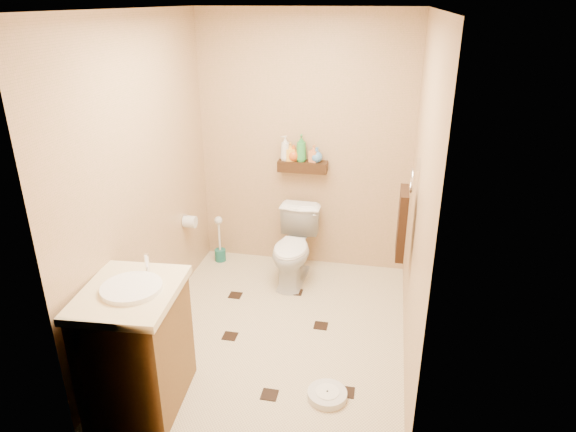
# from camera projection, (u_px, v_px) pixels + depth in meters

# --- Properties ---
(ground) EXTENTS (2.50, 2.50, 0.00)m
(ground) POSITION_uv_depth(u_px,v_px,m) (276.00, 331.00, 4.11)
(ground) COLOR beige
(ground) RESTS_ON ground
(wall_back) EXTENTS (2.00, 0.04, 2.40)m
(wall_back) POSITION_uv_depth(u_px,v_px,m) (304.00, 145.00, 4.77)
(wall_back) COLOR tan
(wall_back) RESTS_ON ground
(wall_front) EXTENTS (2.00, 0.04, 2.40)m
(wall_front) POSITION_uv_depth(u_px,v_px,m) (219.00, 277.00, 2.51)
(wall_front) COLOR tan
(wall_front) RESTS_ON ground
(wall_left) EXTENTS (0.04, 2.50, 2.40)m
(wall_left) POSITION_uv_depth(u_px,v_px,m) (144.00, 182.00, 3.82)
(wall_left) COLOR tan
(wall_left) RESTS_ON ground
(wall_right) EXTENTS (0.04, 2.50, 2.40)m
(wall_right) POSITION_uv_depth(u_px,v_px,m) (419.00, 201.00, 3.46)
(wall_right) COLOR tan
(wall_right) RESTS_ON ground
(ceiling) EXTENTS (2.00, 2.50, 0.02)m
(ceiling) POSITION_uv_depth(u_px,v_px,m) (273.00, 9.00, 3.17)
(ceiling) COLOR silver
(ceiling) RESTS_ON wall_back
(wall_shelf) EXTENTS (0.46, 0.14, 0.10)m
(wall_shelf) POSITION_uv_depth(u_px,v_px,m) (303.00, 166.00, 4.76)
(wall_shelf) COLOR #33200E
(wall_shelf) RESTS_ON wall_back
(floor_accents) EXTENTS (1.20, 1.43, 0.01)m
(floor_accents) POSITION_uv_depth(u_px,v_px,m) (281.00, 334.00, 4.07)
(floor_accents) COLOR black
(floor_accents) RESTS_ON ground
(toilet) EXTENTS (0.40, 0.68, 0.68)m
(toilet) POSITION_uv_depth(u_px,v_px,m) (294.00, 248.00, 4.73)
(toilet) COLOR white
(toilet) RESTS_ON ground
(vanity) EXTENTS (0.62, 0.73, 0.98)m
(vanity) POSITION_uv_depth(u_px,v_px,m) (137.00, 345.00, 3.24)
(vanity) COLOR brown
(vanity) RESTS_ON ground
(bathroom_scale) EXTENTS (0.35, 0.35, 0.05)m
(bathroom_scale) POSITION_uv_depth(u_px,v_px,m) (327.00, 395.00, 3.42)
(bathroom_scale) COLOR silver
(bathroom_scale) RESTS_ON ground
(toilet_brush) EXTENTS (0.11, 0.11, 0.48)m
(toilet_brush) POSITION_uv_depth(u_px,v_px,m) (220.00, 245.00, 5.16)
(toilet_brush) COLOR #186054
(toilet_brush) RESTS_ON ground
(towel_ring) EXTENTS (0.12, 0.30, 0.76)m
(towel_ring) POSITION_uv_depth(u_px,v_px,m) (403.00, 220.00, 3.80)
(towel_ring) COLOR silver
(towel_ring) RESTS_ON wall_right
(toilet_paper) EXTENTS (0.12, 0.11, 0.12)m
(toilet_paper) POSITION_uv_depth(u_px,v_px,m) (190.00, 222.00, 4.63)
(toilet_paper) COLOR silver
(toilet_paper) RESTS_ON wall_left
(bottle_a) EXTENTS (0.12, 0.12, 0.23)m
(bottle_a) POSITION_uv_depth(u_px,v_px,m) (285.00, 148.00, 4.73)
(bottle_a) COLOR silver
(bottle_a) RESTS_ON wall_shelf
(bottle_b) EXTENTS (0.09, 0.09, 0.17)m
(bottle_b) POSITION_uv_depth(u_px,v_px,m) (291.00, 151.00, 4.73)
(bottle_b) COLOR gold
(bottle_b) RESTS_ON wall_shelf
(bottle_c) EXTENTS (0.15, 0.15, 0.15)m
(bottle_c) POSITION_uv_depth(u_px,v_px,m) (294.00, 153.00, 4.73)
(bottle_c) COLOR #CA5617
(bottle_c) RESTS_ON wall_shelf
(bottle_d) EXTENTS (0.11, 0.11, 0.25)m
(bottle_d) POSITION_uv_depth(u_px,v_px,m) (301.00, 148.00, 4.70)
(bottle_d) COLOR #2E8B3F
(bottle_d) RESTS_ON wall_shelf
(bottle_e) EXTENTS (0.09, 0.09, 0.16)m
(bottle_e) POSITION_uv_depth(u_px,v_px,m) (314.00, 153.00, 4.70)
(bottle_e) COLOR #D17645
(bottle_e) RESTS_ON wall_shelf
(bottle_f) EXTENTS (0.13, 0.13, 0.14)m
(bottle_f) POSITION_uv_depth(u_px,v_px,m) (317.00, 155.00, 4.69)
(bottle_f) COLOR #487EB6
(bottle_f) RESTS_ON wall_shelf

